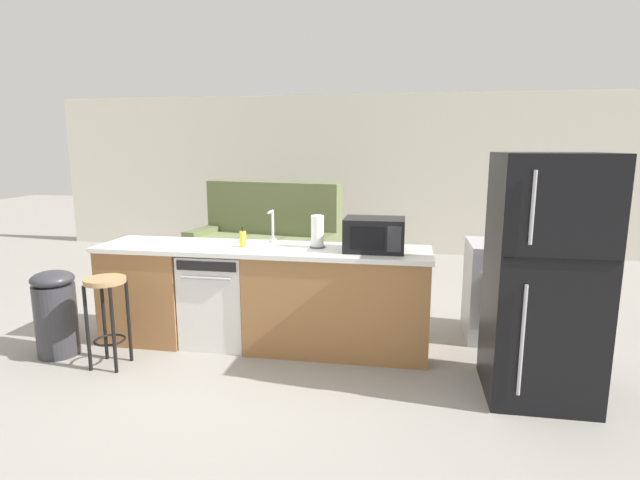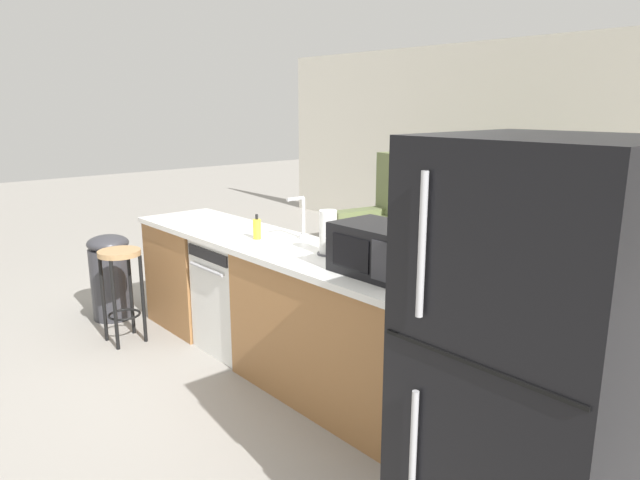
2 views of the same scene
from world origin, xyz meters
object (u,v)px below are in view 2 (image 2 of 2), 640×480
dishwasher (244,294)px  microwave (380,249)px  refrigerator (529,390)px  trash_bin (111,276)px  soap_bottle (257,229)px  couch (423,241)px  stove_range (639,395)px  bar_stool (121,276)px  paper_towel_roll (328,233)px

dishwasher → microwave: microwave is taller
microwave → refrigerator: bearing=-24.2°
trash_bin → dishwasher: bearing=22.2°
soap_bottle → couch: 2.61m
dishwasher → stove_range: bearing=11.9°
trash_bin → couch: 3.16m
stove_range → couch: couch is taller
soap_bottle → trash_bin: size_ratio=0.24×
microwave → couch: 3.04m
couch → refrigerator: bearing=-46.5°
microwave → trash_bin: size_ratio=0.68×
stove_range → couch: 3.45m
bar_stool → trash_bin: bearing=167.1°
paper_towel_roll → bar_stool: (-1.59, -0.71, -0.50)m
dishwasher → soap_bottle: size_ratio=4.77×
paper_towel_roll → soap_bottle: (-0.65, -0.09, -0.07)m
refrigerator → bar_stool: refrigerator is taller
soap_bottle → couch: bearing=101.5°
paper_towel_roll → couch: bearing=115.6°
microwave → trash_bin: microwave is taller
stove_range → paper_towel_roll: size_ratio=3.19×
dishwasher → bar_stool: size_ratio=1.14×
stove_range → bar_stool: (-3.30, -1.20, 0.08)m
paper_towel_roll → trash_bin: 2.34m
stove_range → trash_bin: stove_range is taller
soap_bottle → stove_range: bearing=13.7°
paper_towel_roll → trash_bin: size_ratio=0.38×
stove_range → soap_bottle: bearing=-166.3°
bar_stool → paper_towel_roll: bearing=24.1°
refrigerator → trash_bin: (-3.88, 0.03, -0.49)m
stove_range → refrigerator: refrigerator is taller
stove_range → paper_towel_roll: 1.88m
bar_stool → stove_range: bearing=20.0°
bar_stool → trash_bin: 0.61m
trash_bin → couch: bearing=71.4°
paper_towel_roll → bar_stool: size_ratio=0.38×
bar_stool → microwave: bearing=17.3°
dishwasher → soap_bottle: (0.24, -0.03, 0.55)m
microwave → bar_stool: 2.24m
refrigerator → microwave: size_ratio=3.46×
dishwasher → bar_stool: (-0.70, -0.65, 0.11)m
microwave → trash_bin: (-2.66, -0.52, -0.66)m
microwave → couch: (-1.65, 2.47, -0.65)m
couch → soap_bottle: bearing=-78.5°
dishwasher → paper_towel_roll: 1.08m
microwave → couch: couch is taller
dishwasher → microwave: 1.52m
dishwasher → refrigerator: bearing=-11.9°
stove_range → bar_stool: bearing=-160.0°
refrigerator → couch: refrigerator is taller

